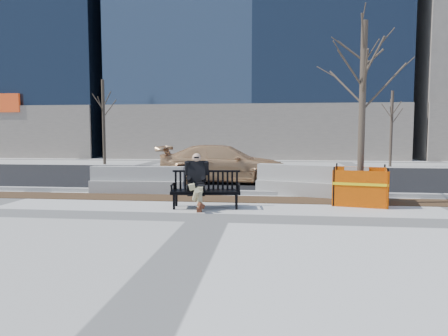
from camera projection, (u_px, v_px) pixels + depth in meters
The scene contains 12 objects.
ground at pixel (210, 218), 9.07m from camera, with size 120.00×120.00×0.00m, color beige.
mulch_strip at pixel (223, 199), 11.64m from camera, with size 40.00×1.20×0.02m, color #47301C.
asphalt_street at pixel (239, 176), 17.78m from camera, with size 60.00×10.40×0.01m, color black.
curb at pixel (227, 192), 12.58m from camera, with size 60.00×0.25×0.12m, color #9E9B93.
bench at pixel (206, 208), 10.27m from camera, with size 1.80×0.64×0.96m, color black, non-canonical shape.
seated_man at pixel (197, 207), 10.32m from camera, with size 0.60×1.01×1.41m, color black, non-canonical shape.
tree_fence at pixel (359, 203), 10.91m from camera, with size 2.08×2.08×5.19m, color #F15400, non-canonical shape.
sedan at pixel (224, 183), 15.55m from camera, with size 2.04×5.02×1.46m, color tan.
jersey_barrier_left at pixel (138, 193), 12.86m from camera, with size 3.00×0.60×0.86m, color #A09D96, non-canonical shape.
jersey_barrier_right at pixel (311, 196), 12.21m from camera, with size 3.32×0.66×0.95m, color #A4A29A, non-canonical shape.
far_tree_left at pixel (105, 164), 24.76m from camera, with size 2.06×2.06×5.57m, color #4B3F30, non-canonical shape.
far_tree_right at pixel (390, 167), 23.00m from camera, with size 1.72×1.72×4.64m, color #4E3F32, non-canonical shape.
Camera 1 is at (1.34, -8.84, 1.90)m, focal length 32.22 mm.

